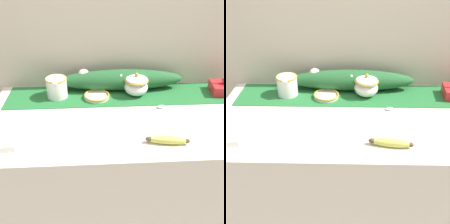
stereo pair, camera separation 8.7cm
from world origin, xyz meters
TOP-DOWN VIEW (x-y plane):
  - countertop at (0.00, 0.00)m, footprint 1.31×0.67m
  - back_wall at (0.00, 0.35)m, footprint 2.11×0.04m
  - table_runner at (0.00, 0.20)m, footprint 1.20×0.25m
  - cream_pitcher at (-0.34, 0.20)m, footprint 0.11×0.13m
  - sugar_bowl at (0.08, 0.20)m, footprint 0.13×0.13m
  - small_dish at (-0.13, 0.18)m, footprint 0.13×0.13m
  - banana at (0.15, -0.23)m, footprint 0.18×0.06m
  - spoon at (0.17, 0.06)m, footprint 0.17×0.08m
  - napkin_stack at (-0.53, -0.19)m, footprint 0.14×0.14m
  - poinsettia_garland at (-0.00, 0.27)m, footprint 0.68×0.12m

SIDE VIEW (x-z plane):
  - countertop at x=0.00m, z-range 0.00..0.94m
  - table_runner at x=0.00m, z-range 0.94..0.94m
  - spoon at x=0.17m, z-range 0.94..0.95m
  - small_dish at x=-0.13m, z-range 0.94..0.96m
  - napkin_stack at x=-0.53m, z-range 0.94..0.96m
  - banana at x=0.15m, z-range 0.94..0.97m
  - sugar_bowl at x=0.08m, z-range 0.93..1.06m
  - cream_pitcher at x=-0.34m, z-range 0.94..1.05m
  - poinsettia_garland at x=0.00m, z-range 0.94..1.05m
  - back_wall at x=0.00m, z-range 0.00..2.40m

